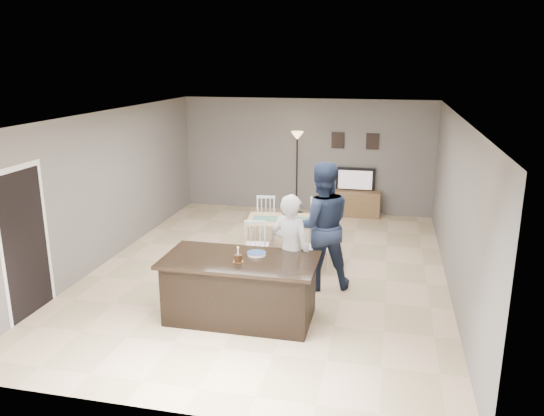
% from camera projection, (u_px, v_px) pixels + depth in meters
% --- Properties ---
extents(floor, '(8.00, 8.00, 0.00)m').
position_uv_depth(floor, '(269.00, 271.00, 9.27)').
color(floor, '#D7B08A').
rests_on(floor, ground).
extents(room_shell, '(8.00, 8.00, 8.00)m').
position_uv_depth(room_shell, '(269.00, 177.00, 8.82)').
color(room_shell, slate).
rests_on(room_shell, floor).
extents(kitchen_island, '(2.15, 1.10, 0.90)m').
position_uv_depth(kitchen_island, '(240.00, 288.00, 7.46)').
color(kitchen_island, black).
rests_on(kitchen_island, floor).
extents(tv_console, '(1.20, 0.40, 0.60)m').
position_uv_depth(tv_console, '(354.00, 203.00, 12.48)').
color(tv_console, brown).
rests_on(tv_console, floor).
extents(television, '(0.91, 0.12, 0.53)m').
position_uv_depth(television, '(355.00, 179.00, 12.40)').
color(television, black).
rests_on(television, tv_console).
extents(tv_screen_glow, '(0.78, 0.00, 0.78)m').
position_uv_depth(tv_screen_glow, '(355.00, 180.00, 12.32)').
color(tv_screen_glow, orange).
rests_on(tv_screen_glow, tv_console).
extents(picture_frames, '(1.10, 0.02, 0.38)m').
position_uv_depth(picture_frames, '(355.00, 141.00, 12.30)').
color(picture_frames, black).
rests_on(picture_frames, room_shell).
extents(doorway, '(0.00, 2.10, 2.65)m').
position_uv_depth(doorway, '(24.00, 230.00, 7.40)').
color(doorway, black).
rests_on(doorway, floor).
extents(woman, '(0.73, 0.61, 1.72)m').
position_uv_depth(woman, '(291.00, 251.00, 7.74)').
color(woman, '#B1B1B5').
rests_on(woman, floor).
extents(man, '(1.19, 1.05, 2.05)m').
position_uv_depth(man, '(321.00, 226.00, 8.37)').
color(man, '#1B243C').
rests_on(man, floor).
extents(birthday_cake, '(0.14, 0.14, 0.22)m').
position_uv_depth(birthday_cake, '(238.00, 258.00, 7.21)').
color(birthday_cake, gold).
rests_on(birthday_cake, kitchen_island).
extents(plate_stack, '(0.27, 0.27, 0.04)m').
position_uv_depth(plate_stack, '(256.00, 254.00, 7.46)').
color(plate_stack, white).
rests_on(plate_stack, kitchen_island).
extents(dining_table, '(1.69, 1.93, 0.95)m').
position_uv_depth(dining_table, '(290.00, 226.00, 9.76)').
color(dining_table, tan).
rests_on(dining_table, floor).
extents(floor_lamp, '(0.29, 0.29, 1.97)m').
position_uv_depth(floor_lamp, '(297.00, 151.00, 12.33)').
color(floor_lamp, black).
rests_on(floor_lamp, floor).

